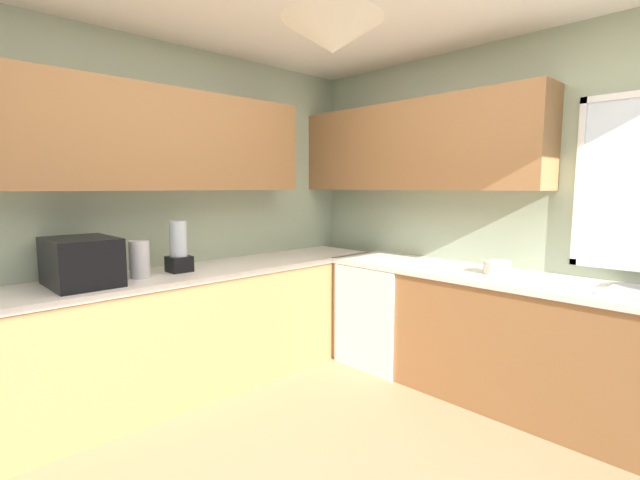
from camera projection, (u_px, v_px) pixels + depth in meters
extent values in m
cube|color=#9EAD8E|center=(513.00, 216.00, 3.31)|extent=(3.82, 0.06, 2.53)
cube|color=#9EAD8E|center=(153.00, 215.00, 3.35)|extent=(0.06, 3.86, 2.53)
cube|color=white|center=(579.00, 183.00, 2.94)|extent=(0.04, 0.04, 1.08)
cube|color=olive|center=(132.00, 138.00, 3.01)|extent=(0.32, 2.62, 0.70)
cube|color=olive|center=(412.00, 147.00, 3.67)|extent=(2.16, 0.32, 0.70)
cone|color=silver|center=(333.00, 36.00, 1.90)|extent=(0.44, 0.44, 0.14)
cube|color=olive|center=(178.00, 336.00, 3.20)|extent=(0.62, 3.44, 0.84)
cube|color=silver|center=(176.00, 275.00, 3.15)|extent=(0.65, 3.47, 0.04)
cube|color=olive|center=(517.00, 344.00, 3.02)|extent=(2.88, 0.62, 0.84)
cube|color=silver|center=(520.00, 280.00, 2.97)|extent=(2.91, 0.65, 0.04)
cube|color=white|center=(385.00, 313.00, 3.78)|extent=(0.60, 0.60, 0.84)
cube|color=black|center=(81.00, 262.00, 2.72)|extent=(0.48, 0.36, 0.29)
cylinder|color=#B7B7BC|center=(140.00, 259.00, 2.94)|extent=(0.13, 0.13, 0.24)
cylinder|color=beige|center=(497.00, 267.00, 3.08)|extent=(0.18, 0.18, 0.09)
cube|color=black|center=(179.00, 264.00, 3.16)|extent=(0.15, 0.15, 0.11)
cylinder|color=#B2BCC6|center=(178.00, 239.00, 3.14)|extent=(0.12, 0.12, 0.25)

